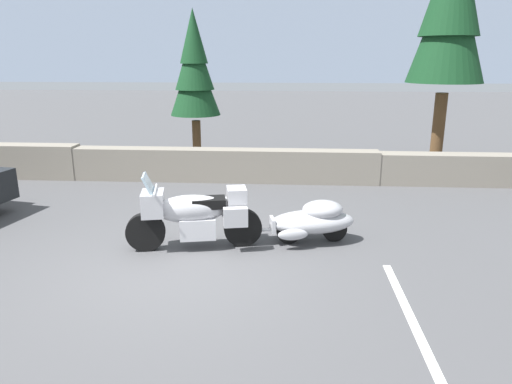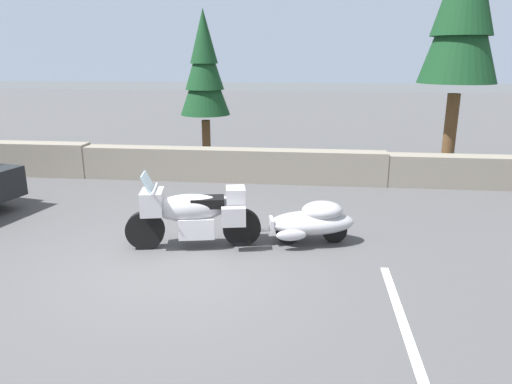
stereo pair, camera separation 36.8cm
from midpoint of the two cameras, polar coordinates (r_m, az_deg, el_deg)
ground_plane at (r=7.62m, az=-8.18°, el=-8.83°), size 80.00×80.00×0.00m
stone_guard_wall at (r=12.57m, az=-3.34°, el=3.32°), size 24.00×0.61×0.92m
distant_ridgeline at (r=102.20m, az=5.81°, el=18.58°), size 240.00×80.00×16.00m
touring_motorcycle at (r=8.10m, az=-6.33°, el=-2.51°), size 2.29×1.02×1.33m
car_shaped_trailer at (r=8.37m, az=8.06°, el=-3.48°), size 2.23×1.00×0.76m
pine_tree_secondary at (r=14.58m, az=-5.51°, el=14.59°), size 1.50×1.50×4.54m
parking_stripe_marker at (r=6.23m, az=19.33°, el=-15.62°), size 0.12×3.60×0.01m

